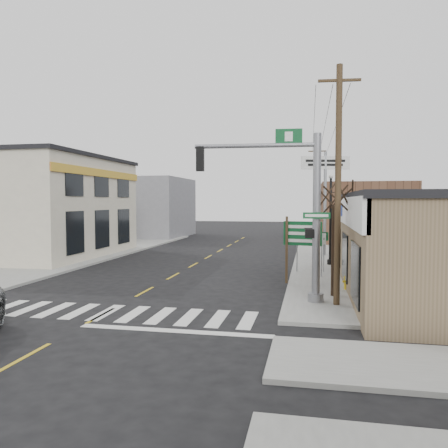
% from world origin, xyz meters
% --- Properties ---
extents(ground, '(140.00, 140.00, 0.00)m').
position_xyz_m(ground, '(0.00, 0.00, 0.00)').
color(ground, black).
rests_on(ground, ground).
extents(sidewalk_right, '(6.00, 38.00, 0.13)m').
position_xyz_m(sidewalk_right, '(9.00, 13.00, 0.07)').
color(sidewalk_right, gray).
rests_on(sidewalk_right, ground).
extents(sidewalk_left, '(6.00, 38.00, 0.13)m').
position_xyz_m(sidewalk_left, '(-9.00, 13.00, 0.07)').
color(sidewalk_left, gray).
rests_on(sidewalk_left, ground).
extents(center_line, '(0.12, 56.00, 0.01)m').
position_xyz_m(center_line, '(0.00, 8.00, 0.01)').
color(center_line, gold).
rests_on(center_line, ground).
extents(crosswalk, '(11.00, 2.20, 0.01)m').
position_xyz_m(crosswalk, '(0.00, 0.40, 0.01)').
color(crosswalk, silver).
rests_on(crosswalk, ground).
extents(left_building, '(12.00, 12.00, 6.80)m').
position_xyz_m(left_building, '(-13.00, 14.00, 3.40)').
color(left_building, beige).
rests_on(left_building, ground).
extents(bldg_distant_right, '(8.00, 10.00, 5.60)m').
position_xyz_m(bldg_distant_right, '(12.00, 30.00, 2.80)').
color(bldg_distant_right, brown).
rests_on(bldg_distant_right, ground).
extents(bldg_distant_left, '(9.00, 10.00, 6.40)m').
position_xyz_m(bldg_distant_left, '(-11.00, 32.00, 3.20)').
color(bldg_distant_left, gray).
rests_on(bldg_distant_left, ground).
extents(traffic_signal_pole, '(5.10, 0.39, 6.46)m').
position_xyz_m(traffic_signal_pole, '(6.43, 3.00, 3.97)').
color(traffic_signal_pole, gray).
rests_on(traffic_signal_pole, sidewalk_right).
extents(guide_sign, '(1.76, 0.14, 3.07)m').
position_xyz_m(guide_sign, '(6.64, 6.48, 2.10)').
color(guide_sign, '#4C3923').
rests_on(guide_sign, sidewalk_right).
extents(fire_hydrant, '(0.19, 0.19, 0.61)m').
position_xyz_m(fire_hydrant, '(8.50, 5.54, 0.46)').
color(fire_hydrant, gold).
rests_on(fire_hydrant, sidewalk_right).
extents(ped_crossing_sign, '(0.93, 0.07, 2.39)m').
position_xyz_m(ped_crossing_sign, '(6.30, 9.94, 1.79)').
color(ped_crossing_sign, gray).
rests_on(ped_crossing_sign, sidewalk_right).
extents(lamp_post, '(0.70, 0.55, 5.37)m').
position_xyz_m(lamp_post, '(8.21, 12.97, 3.25)').
color(lamp_post, black).
rests_on(lamp_post, sidewalk_right).
extents(dance_center_sign, '(3.39, 0.21, 7.21)m').
position_xyz_m(dance_center_sign, '(7.97, 17.71, 5.52)').
color(dance_center_sign, gray).
rests_on(dance_center_sign, sidewalk_right).
extents(bare_tree, '(2.70, 2.70, 5.39)m').
position_xyz_m(bare_tree, '(7.91, 4.17, 4.37)').
color(bare_tree, black).
rests_on(bare_tree, sidewalk_right).
extents(shrub_front, '(1.19, 1.19, 0.89)m').
position_xyz_m(shrub_front, '(10.01, 2.51, 0.58)').
color(shrub_front, '#123514').
rests_on(shrub_front, sidewalk_right).
extents(shrub_back, '(1.01, 1.01, 0.76)m').
position_xyz_m(shrub_back, '(11.00, 6.99, 0.51)').
color(shrub_back, black).
rests_on(shrub_back, sidewalk_right).
extents(utility_pole_near, '(1.50, 0.22, 8.62)m').
position_xyz_m(utility_pole_near, '(7.94, 2.66, 4.55)').
color(utility_pole_near, '#422C1C').
rests_on(utility_pole_near, sidewalk_right).
extents(utility_pole_far, '(1.47, 0.22, 8.48)m').
position_xyz_m(utility_pole_far, '(7.50, 23.78, 4.48)').
color(utility_pole_far, '#452F1C').
rests_on(utility_pole_far, sidewalk_right).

